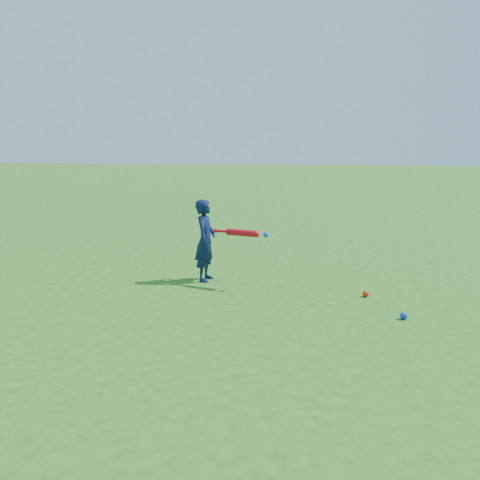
{
  "coord_description": "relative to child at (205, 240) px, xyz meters",
  "views": [
    {
      "loc": [
        2.08,
        -6.3,
        1.76
      ],
      "look_at": [
        1.08,
        0.18,
        0.57
      ],
      "focal_mm": 40.0,
      "sensor_mm": 36.0,
      "label": 1
    }
  ],
  "objects": [
    {
      "name": "ground_ball_blue",
      "position": [
        2.33,
        -1.25,
        -0.49
      ],
      "size": [
        0.08,
        0.08,
        0.08
      ],
      "primitive_type": "sphere",
      "color": "#0D2EE9",
      "rests_on": "ground"
    },
    {
      "name": "bat_swing",
      "position": [
        0.53,
        -0.22,
        0.15
      ],
      "size": [
        0.72,
        0.28,
        0.08
      ],
      "rotation": [
        0.0,
        0.0,
        -0.31
      ],
      "color": "red",
      "rests_on": "ground"
    },
    {
      "name": "ground",
      "position": [
        -0.61,
        -0.33,
        -0.53
      ],
      "size": [
        80.0,
        80.0,
        0.0
      ],
      "primitive_type": "plane",
      "color": "#246618",
      "rests_on": "ground"
    },
    {
      "name": "child",
      "position": [
        0.0,
        0.0,
        0.0
      ],
      "size": [
        0.28,
        0.4,
        1.06
      ],
      "primitive_type": "imported",
      "rotation": [
        0.0,
        0.0,
        1.5
      ],
      "color": "#0D193F",
      "rests_on": "ground"
    },
    {
      "name": "ground_ball_red",
      "position": [
        2.01,
        -0.47,
        -0.49
      ],
      "size": [
        0.07,
        0.07,
        0.07
      ],
      "primitive_type": "sphere",
      "color": "red",
      "rests_on": "ground"
    }
  ]
}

